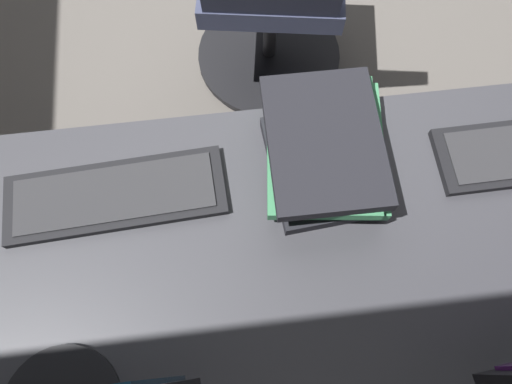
# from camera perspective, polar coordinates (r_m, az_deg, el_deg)

# --- Properties ---
(desk) EXTENTS (2.10, 0.63, 0.73)m
(desk) POSITION_cam_1_polar(r_m,az_deg,el_deg) (0.94, 0.36, -9.10)
(desk) COLOR #38383D
(desk) RESTS_ON ground
(drawer_pedestal) EXTENTS (0.40, 0.51, 0.69)m
(drawer_pedestal) POSITION_cam_1_polar(r_m,az_deg,el_deg) (1.25, -8.47, -14.05)
(drawer_pedestal) COLOR #38383D
(drawer_pedestal) RESTS_ON ground
(keyboard_spare) EXTENTS (0.43, 0.16, 0.02)m
(keyboard_spare) POSITION_cam_1_polar(r_m,az_deg,el_deg) (0.94, -16.78, -0.38)
(keyboard_spare) COLOR black
(keyboard_spare) RESTS_ON desk
(book_stack_near) EXTENTS (0.25, 0.31, 0.11)m
(book_stack_near) POSITION_cam_1_polar(r_m,az_deg,el_deg) (0.89, 8.36, 5.08)
(book_stack_near) COLOR black
(book_stack_near) RESTS_ON desk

